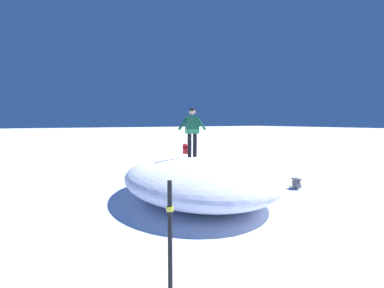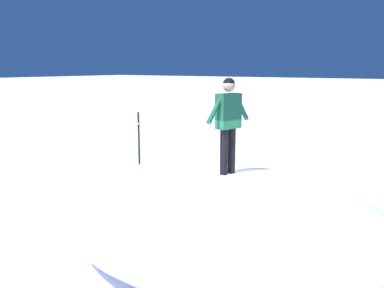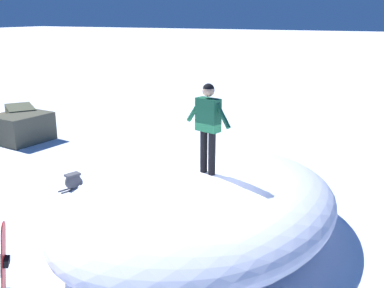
% 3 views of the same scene
% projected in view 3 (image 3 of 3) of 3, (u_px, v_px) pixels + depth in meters
% --- Properties ---
extents(ground, '(240.00, 240.00, 0.00)m').
position_uv_depth(ground, '(204.00, 255.00, 8.55)').
color(ground, white).
extents(snow_mound, '(6.07, 7.34, 1.50)m').
position_uv_depth(snow_mound, '(201.00, 205.00, 8.97)').
color(snow_mound, white).
rests_on(snow_mound, ground).
extents(snowboarder_standing, '(1.03, 0.36, 1.74)m').
position_uv_depth(snowboarder_standing, '(208.00, 120.00, 8.29)').
color(snowboarder_standing, black).
rests_on(snowboarder_standing, snow_mound).
extents(snowboard_primary_upright, '(0.33, 0.34, 1.66)m').
position_uv_depth(snowboard_primary_upright, '(4.00, 272.00, 6.43)').
color(snowboard_primary_upright, red).
rests_on(snowboard_primary_upright, ground).
extents(backpack_near, '(0.43, 0.70, 0.44)m').
position_uv_depth(backpack_near, '(73.00, 181.00, 11.70)').
color(backpack_near, '#4C4C51').
rests_on(backpack_near, ground).
extents(rock_outcrop, '(2.92, 2.84, 1.46)m').
position_uv_depth(rock_outcrop, '(15.00, 124.00, 16.59)').
color(rock_outcrop, '#4D503A').
rests_on(rock_outcrop, ground).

